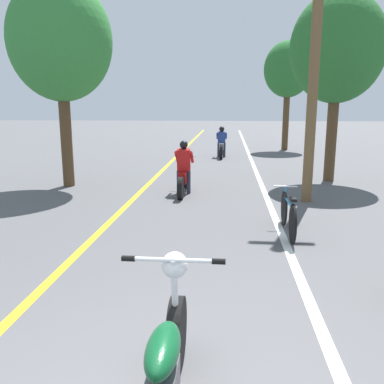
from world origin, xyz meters
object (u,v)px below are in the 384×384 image
Objects in this scene: roadside_tree_right_far at (288,70)px; motorcycle_rider_lead at (184,174)px; bicycle_parked at (288,214)px; roadside_tree_right_near at (338,49)px; roadside_tree_left at (60,42)px; utility_pole at (315,57)px; motorcycle_foreground at (165,367)px; motorcycle_rider_far at (222,145)px.

roadside_tree_right_far is 2.66× the size of motorcycle_rider_lead.
roadside_tree_right_far is 15.09m from bicycle_parked.
roadside_tree_left is (-7.73, -1.52, 0.09)m from roadside_tree_right_near.
roadside_tree_right_near reaches higher than roadside_tree_right_far.
roadside_tree_right_far is at bearing 85.04° from utility_pole.
roadside_tree_right_near is at bearing 70.75° from motorcycle_foreground.
utility_pole reaches higher than roadside_tree_left.
roadside_tree_right_near is at bearing 67.37° from utility_pole.
motorcycle_rider_far is at bearing 121.43° from roadside_tree_right_near.
roadside_tree_right_far is 12.44m from motorcycle_rider_lead.
bicycle_parked is at bearing -97.27° from roadside_tree_right_far.
motorcycle_rider_lead reaches higher than bicycle_parked.
roadside_tree_right_near is 11.34m from motorcycle_foreground.
roadside_tree_right_far is at bearing 54.26° from roadside_tree_left.
utility_pole is at bearing -94.96° from roadside_tree_right_far.
motorcycle_rider_far is (4.30, 7.13, -3.47)m from roadside_tree_left.
roadside_tree_left reaches higher than motorcycle_rider_lead.
motorcycle_rider_lead is (3.44, -0.69, -3.47)m from roadside_tree_left.
bicycle_parked is at bearing -107.22° from utility_pole.
roadside_tree_right_far is at bearing 79.97° from motorcycle_foreground.
roadside_tree_right_near reaches higher than motorcycle_rider_far.
utility_pole is 4.09m from bicycle_parked.
roadside_tree_left is 4.93m from motorcycle_rider_lead.
roadside_tree_left is 2.64× the size of motorcycle_rider_far.
roadside_tree_right_far is at bearing 82.73° from bicycle_parked.
motorcycle_rider_lead is (-3.09, 0.67, -2.84)m from utility_pole.
roadside_tree_left is at bearing -125.74° from roadside_tree_right_far.
roadside_tree_right_far is 5.87m from motorcycle_rider_far.
bicycle_parked is (5.71, -4.01, -3.63)m from roadside_tree_left.
utility_pole reaches higher than bicycle_parked.
roadside_tree_right_near is 2.67× the size of motorcycle_rider_lead.
motorcycle_rider_lead is 7.86m from motorcycle_rider_far.
motorcycle_rider_lead is at bearing -110.22° from roadside_tree_right_far.
roadside_tree_right_near is 6.87m from bicycle_parked.
motorcycle_foreground is 8.03m from motorcycle_rider_lead.
motorcycle_rider_lead reaches higher than motorcycle_rider_far.
roadside_tree_right_near is at bearing 69.92° from bicycle_parked.
bicycle_parked is (2.27, -3.32, -0.16)m from motorcycle_rider_lead.
motorcycle_rider_far is at bearing 97.20° from bicycle_parked.
utility_pole is 8.23m from motorcycle_foreground.
utility_pole is 6.70m from roadside_tree_left.
roadside_tree_left is 7.86m from bicycle_parked.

